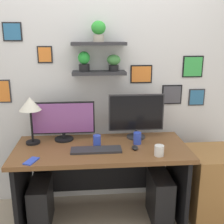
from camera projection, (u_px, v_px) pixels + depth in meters
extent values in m
plane|color=tan|center=(102.00, 218.00, 2.68)|extent=(8.00, 8.00, 0.00)
cube|color=silver|center=(99.00, 74.00, 2.74)|extent=(4.40, 0.04, 2.70)
cube|color=#2D2D33|center=(99.00, 73.00, 2.62)|extent=(0.51, 0.20, 0.03)
cube|color=#2D2D33|center=(99.00, 44.00, 2.55)|extent=(0.51, 0.20, 0.03)
cylinder|color=#B2A899|center=(99.00, 38.00, 2.53)|extent=(0.10, 0.10, 0.07)
ellipsoid|color=green|center=(99.00, 28.00, 2.51)|extent=(0.13, 0.13, 0.12)
cylinder|color=black|center=(114.00, 68.00, 2.62)|extent=(0.09, 0.09, 0.06)
ellipsoid|color=#428843|center=(114.00, 60.00, 2.60)|extent=(0.13, 0.13, 0.10)
cylinder|color=black|center=(84.00, 68.00, 2.59)|extent=(0.10, 0.10, 0.07)
ellipsoid|color=green|center=(84.00, 58.00, 2.57)|extent=(0.11, 0.11, 0.12)
cube|color=black|center=(45.00, 55.00, 2.63)|extent=(0.14, 0.02, 0.16)
cube|color=orange|center=(45.00, 55.00, 2.62)|extent=(0.12, 0.00, 0.14)
cube|color=#2D2D33|center=(1.00, 91.00, 2.68)|extent=(0.20, 0.02, 0.23)
cube|color=orange|center=(0.00, 91.00, 2.67)|extent=(0.17, 0.00, 0.20)
cube|color=black|center=(12.00, 32.00, 2.55)|extent=(0.17, 0.02, 0.17)
cube|color=teal|center=(12.00, 32.00, 2.54)|extent=(0.15, 0.00, 0.15)
cube|color=black|center=(193.00, 67.00, 2.78)|extent=(0.21, 0.02, 0.22)
cube|color=green|center=(193.00, 67.00, 2.77)|extent=(0.18, 0.00, 0.19)
cube|color=black|center=(172.00, 94.00, 2.84)|extent=(0.21, 0.02, 0.20)
cube|color=#4C4C56|center=(172.00, 95.00, 2.83)|extent=(0.18, 0.00, 0.18)
cube|color=#2D2D33|center=(196.00, 97.00, 2.87)|extent=(0.17, 0.02, 0.18)
cube|color=teal|center=(197.00, 97.00, 2.87)|extent=(0.14, 0.00, 0.15)
cube|color=black|center=(141.00, 74.00, 2.76)|extent=(0.22, 0.02, 0.18)
cube|color=orange|center=(141.00, 74.00, 2.75)|extent=(0.19, 0.00, 0.16)
cube|color=brown|center=(101.00, 149.00, 2.49)|extent=(1.56, 0.68, 0.04)
cube|color=black|center=(24.00, 190.00, 2.53)|extent=(0.04, 0.62, 0.71)
cube|color=black|center=(177.00, 183.00, 2.65)|extent=(0.04, 0.62, 0.71)
cube|color=black|center=(100.00, 168.00, 2.86)|extent=(1.36, 0.02, 0.50)
cylinder|color=black|center=(64.00, 139.00, 2.65)|extent=(0.18, 0.18, 0.02)
cylinder|color=black|center=(64.00, 135.00, 2.64)|extent=(0.03, 0.03, 0.06)
cube|color=black|center=(63.00, 118.00, 2.60)|extent=(0.59, 0.02, 0.31)
cube|color=#8C4C99|center=(63.00, 118.00, 2.59)|extent=(0.57, 0.00, 0.28)
cylinder|color=#2D2D33|center=(136.00, 137.00, 2.71)|extent=(0.18, 0.18, 0.02)
cylinder|color=#2D2D33|center=(136.00, 132.00, 2.70)|extent=(0.03, 0.03, 0.07)
cube|color=#2D2D33|center=(136.00, 112.00, 2.65)|extent=(0.53, 0.02, 0.36)
cube|color=black|center=(136.00, 113.00, 2.64)|extent=(0.51, 0.00, 0.33)
cube|color=#2D2D33|center=(96.00, 150.00, 2.39)|extent=(0.44, 0.14, 0.02)
ellipsoid|color=black|center=(135.00, 148.00, 2.43)|extent=(0.06, 0.09, 0.03)
cylinder|color=black|center=(33.00, 142.00, 2.56)|extent=(0.13, 0.13, 0.02)
cylinder|color=black|center=(32.00, 126.00, 2.52)|extent=(0.02, 0.02, 0.30)
cone|color=white|center=(30.00, 104.00, 2.46)|extent=(0.20, 0.20, 0.12)
cube|color=blue|center=(31.00, 161.00, 2.19)|extent=(0.12, 0.16, 0.01)
cylinder|color=white|center=(159.00, 151.00, 2.29)|extent=(0.08, 0.08, 0.09)
cylinder|color=blue|center=(97.00, 140.00, 2.50)|extent=(0.07, 0.07, 0.10)
cylinder|color=blue|center=(137.00, 138.00, 2.54)|extent=(0.07, 0.07, 0.11)
cube|color=#9E6B38|center=(210.00, 184.00, 2.67)|extent=(0.44, 0.50, 0.67)
cube|color=black|center=(41.00, 203.00, 2.56)|extent=(0.18, 0.40, 0.43)
cube|color=black|center=(160.00, 197.00, 2.62)|extent=(0.18, 0.40, 0.46)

